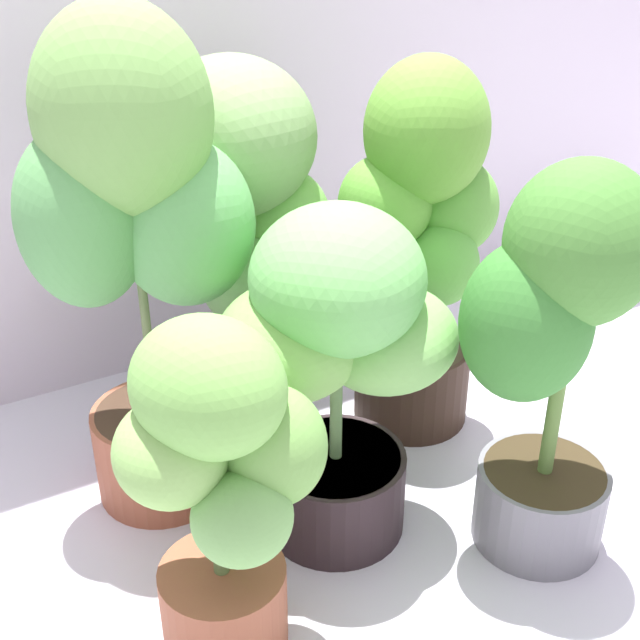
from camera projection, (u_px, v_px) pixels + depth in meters
ground_plane at (370, 552)px, 1.65m from camera, size 8.00×8.00×0.00m
potted_plant_front_left at (221, 477)px, 1.30m from camera, size 0.34×0.31×0.62m
potted_plant_front_right at (552, 342)px, 1.47m from camera, size 0.38×0.33×0.77m
potted_plant_back_left at (137, 226)px, 1.53m from camera, size 0.49×0.42×0.99m
potted_plant_back_center at (237, 216)px, 1.77m from camera, size 0.47×0.46×0.84m
potted_plant_center at (336, 352)px, 1.53m from camera, size 0.53×0.40×0.67m
potted_plant_back_right at (421, 234)px, 1.82m from camera, size 0.38×0.36×0.84m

